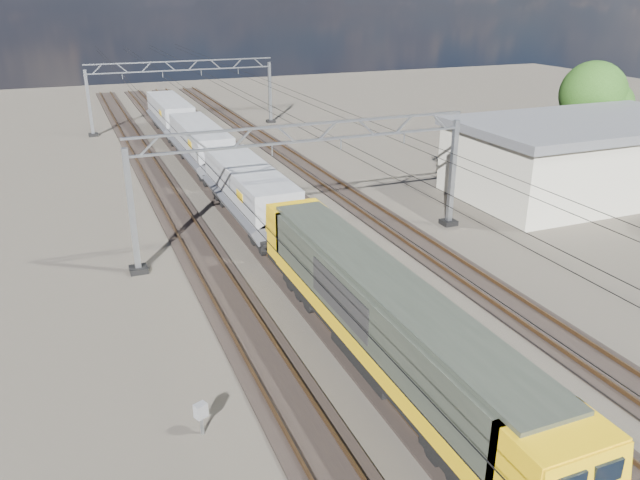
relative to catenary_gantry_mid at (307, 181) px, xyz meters
name	(u,v)px	position (x,y,z in m)	size (l,w,h in m)	color
ground	(336,273)	(0.00, -4.00, -3.91)	(160.00, 160.00, 0.00)	black
track_outer_west	(223,291)	(-6.00, -4.00, -3.83)	(2.60, 140.00, 0.30)	black
track_loco	(300,278)	(-2.00, -4.00, -3.83)	(2.60, 140.00, 0.30)	black
track_inner_east	(370,266)	(2.00, -4.00, -3.83)	(2.60, 140.00, 0.30)	black
track_outer_east	(435,255)	(6.00, -4.00, -3.83)	(2.60, 140.00, 0.30)	black
catenary_gantry_mid	(307,181)	(0.00, 0.00, 0.00)	(19.90, 0.90, 7.11)	#8E949B
catenary_gantry_far	(184,92)	(0.00, 36.00, 0.00)	(19.90, 0.90, 7.11)	#8E949B
overhead_wires	(283,134)	(0.00, 4.00, 1.84)	(12.03, 140.00, 0.53)	black
locomotive	(382,316)	(-2.00, -12.85, -1.58)	(2.76, 21.10, 3.62)	black
hopper_wagon_lead	(249,190)	(-2.00, 4.85, -1.67)	(3.38, 13.00, 3.25)	black
hopper_wagon_mid	(200,143)	(-2.00, 19.05, -1.67)	(3.38, 13.00, 3.25)	black
hopper_wagon_third	(170,114)	(-2.00, 33.25, -1.67)	(3.38, 13.00, 3.25)	black
trackside_cabinet	(201,412)	(-9.20, -14.04, -3.01)	(0.48, 0.43, 1.19)	#8E949B
industrial_shed	(585,157)	(22.00, 2.00, -1.18)	(18.60, 10.60, 5.40)	beige
tree_far	(597,97)	(30.32, 9.79, 1.42)	(5.97, 5.57, 8.36)	#3C291B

